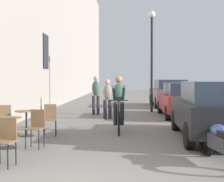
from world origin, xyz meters
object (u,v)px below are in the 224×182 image
object	(u,v)px
pedestrian_mid	(96,93)
street_lamp	(152,48)
cafe_chair_mid_toward_street	(36,126)
cafe_chair_far_toward_wall	(50,118)
parked_car_third	(169,93)
parked_car_nearest	(213,109)
cyclist_on_bicycle	(119,105)
parked_car_second	(182,99)
cafe_table_mid	(8,126)
pedestrian_near	(107,97)
cafe_table_far	(26,118)
cafe_chair_far_toward_street	(5,118)
cafe_chair_near_toward_street	(6,138)
parked_motorcycle	(221,143)

from	to	relation	value
pedestrian_mid	street_lamp	world-z (taller)	street_lamp
cafe_chair_mid_toward_street	street_lamp	xyz separation A→B (m)	(3.41, 8.70, 2.59)
cafe_chair_mid_toward_street	street_lamp	distance (m)	9.69
cafe_chair_mid_toward_street	cafe_chair_far_toward_wall	world-z (taller)	same
cafe_chair_mid_toward_street	parked_car_third	xyz separation A→B (m)	(4.66, 11.92, 0.30)
cafe_chair_far_toward_wall	parked_car_nearest	bearing A→B (deg)	-5.79
cyclist_on_bicycle	street_lamp	bearing A→B (deg)	76.52
pedestrian_mid	parked_car_second	world-z (taller)	pedestrian_mid
cafe_chair_mid_toward_street	parked_car_second	size ratio (longest dim) A/B	0.22
cafe_table_mid	pedestrian_near	distance (m)	6.21
pedestrian_mid	cafe_table_far	bearing A→B (deg)	-104.40
cafe_table_far	cafe_chair_far_toward_wall	distance (m)	0.67
cafe_table_far	street_lamp	distance (m)	8.59
cafe_table_far	pedestrian_mid	size ratio (longest dim) A/B	0.41
cafe_chair_far_toward_street	parked_car_second	bearing A→B (deg)	41.02
cafe_table_far	pedestrian_near	xyz separation A→B (m)	(2.09, 4.17, 0.38)
cafe_chair_near_toward_street	cafe_chair_mid_toward_street	xyz separation A→B (m)	(0.13, 1.68, 0.00)
street_lamp	parked_car_nearest	world-z (taller)	street_lamp
cafe_table_mid	parked_car_second	world-z (taller)	parked_car_second
pedestrian_near	parked_car_third	xyz separation A→B (m)	(3.26, 6.15, -0.09)
cyclist_on_bicycle	parked_car_third	distance (m)	9.88
parked_car_second	parked_car_third	xyz separation A→B (m)	(0.12, 5.33, 0.06)
cafe_table_mid	cafe_chair_far_toward_wall	xyz separation A→B (m)	(0.61, 1.75, -0.00)
cafe_table_far	cafe_chair_mid_toward_street	bearing A→B (deg)	-66.52
cafe_table_mid	cafe_chair_mid_toward_street	distance (m)	0.65
parked_motorcycle	parked_car_second	bearing A→B (deg)	85.65
street_lamp	parked_car_nearest	distance (m)	7.89
cyclist_on_bicycle	parked_car_nearest	size ratio (longest dim) A/B	0.40
cafe_table_mid	cafe_table_far	size ratio (longest dim) A/B	1.00
cafe_table_far	cafe_table_mid	bearing A→B (deg)	-88.23
cafe_chair_far_toward_street	cafe_chair_far_toward_wall	world-z (taller)	same
cafe_chair_far_toward_street	parked_car_third	world-z (taller)	parked_car_third
pedestrian_mid	parked_car_third	bearing A→B (deg)	49.49
cyclist_on_bicycle	pedestrian_near	size ratio (longest dim) A/B	1.10
parked_car_nearest	parked_motorcycle	size ratio (longest dim) A/B	2.08
cafe_chair_far_toward_street	cafe_chair_far_toward_wall	bearing A→B (deg)	6.81
cafe_chair_far_toward_wall	pedestrian_mid	size ratio (longest dim) A/B	0.51
street_lamp	cafe_table_far	bearing A→B (deg)	-120.07
cafe_table_mid	pedestrian_mid	size ratio (longest dim) A/B	0.41
street_lamp	parked_motorcycle	size ratio (longest dim) A/B	2.29
street_lamp	cafe_chair_near_toward_street	bearing A→B (deg)	-108.84
pedestrian_mid	cafe_chair_near_toward_street	bearing A→B (deg)	-95.80
cafe_table_mid	pedestrian_near	size ratio (longest dim) A/B	0.45
cafe_chair_far_toward_wall	parked_car_second	size ratio (longest dim) A/B	0.22
parked_car_third	cafe_chair_near_toward_street	bearing A→B (deg)	-109.39
parked_car_third	cafe_chair_far_toward_wall	bearing A→B (deg)	-114.61
cafe_table_far	parked_car_second	world-z (taller)	parked_car_second
cafe_table_far	parked_motorcycle	world-z (taller)	parked_motorcycle
cafe_chair_near_toward_street	pedestrian_near	world-z (taller)	pedestrian_near
cafe_chair_near_toward_street	parked_motorcycle	size ratio (longest dim) A/B	0.42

